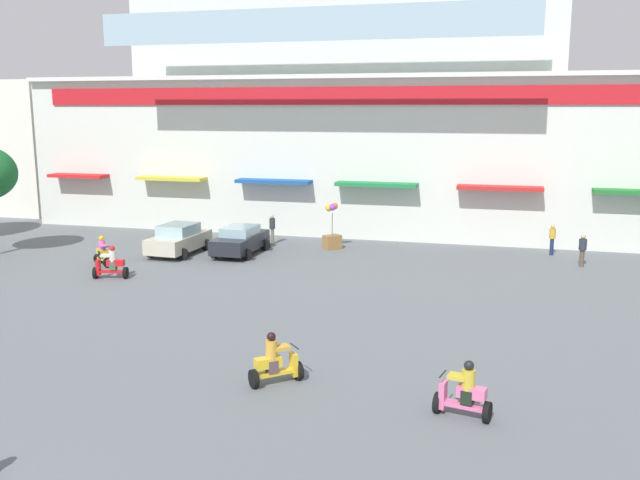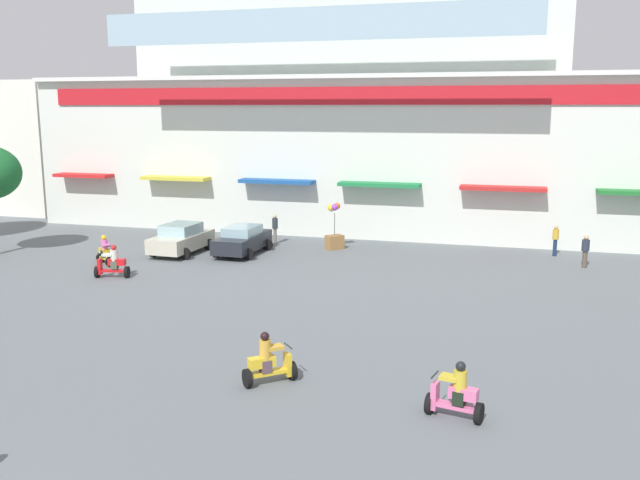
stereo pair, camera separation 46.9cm
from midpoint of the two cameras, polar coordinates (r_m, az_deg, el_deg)
ground_plane at (r=24.44m, az=-9.96°, el=-7.06°), size 128.00×128.00×0.00m
colonial_building at (r=44.75m, az=2.15°, el=12.59°), size 38.54×15.26×20.03m
flank_building_left at (r=58.19m, az=-24.10°, el=7.22°), size 11.74×11.28×9.29m
parked_car_0 at (r=36.29m, az=-11.99°, el=0.07°), size 2.56×4.09×1.57m
parked_car_1 at (r=35.70m, az=-7.01°, el=-0.01°), size 2.39×4.10×1.47m
scooter_rider_2 at (r=34.63m, az=-17.91°, el=-1.07°), size 1.37×1.19×1.45m
scooter_rider_3 at (r=19.17m, az=-4.46°, el=-10.12°), size 1.44×1.36×1.50m
scooter_rider_4 at (r=17.48m, az=11.06°, el=-12.41°), size 1.45×0.79×1.49m
scooter_rider_5 at (r=31.91m, az=-17.36°, el=-1.97°), size 1.57×0.86×1.50m
pedestrian_0 at (r=37.09m, az=18.36°, el=0.20°), size 0.43×0.43×1.61m
pedestrian_1 at (r=34.89m, az=20.58°, el=-0.65°), size 0.45×0.45×1.58m
pedestrian_2 at (r=38.19m, az=-4.33°, el=1.07°), size 0.34×0.34×1.65m
balloon_vendor_cart at (r=36.71m, az=0.64°, el=0.82°), size 1.05×1.07×2.52m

